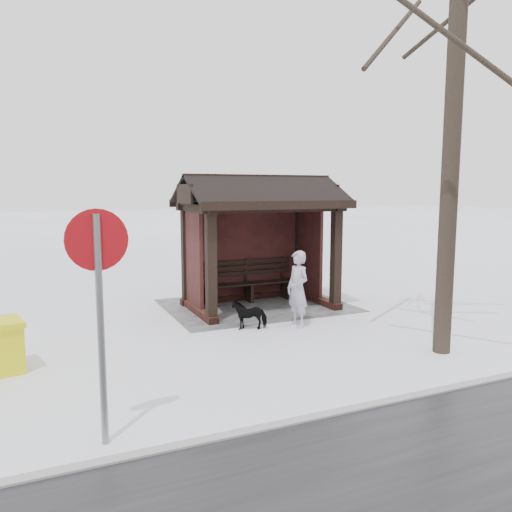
{
  "coord_description": "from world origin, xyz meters",
  "views": [
    {
      "loc": [
        4.74,
        10.43,
        2.75
      ],
      "look_at": [
        0.45,
        0.8,
        1.34
      ],
      "focal_mm": 35.0,
      "sensor_mm": 36.0,
      "label": 1
    }
  ],
  "objects_px": {
    "pedestrian": "(298,289)",
    "dog": "(249,314)",
    "bus_shelter": "(257,215)",
    "road_sign": "(99,279)"
  },
  "relations": [
    {
      "from": "pedestrian",
      "to": "dog",
      "type": "distance_m",
      "value": 1.09
    },
    {
      "from": "bus_shelter",
      "to": "road_sign",
      "type": "xyz_separation_m",
      "value": [
        4.16,
        5.22,
        -0.34
      ]
    },
    {
      "from": "pedestrian",
      "to": "dog",
      "type": "bearing_deg",
      "value": -114.54
    },
    {
      "from": "pedestrian",
      "to": "road_sign",
      "type": "xyz_separation_m",
      "value": [
        4.18,
        3.27,
        1.05
      ]
    },
    {
      "from": "pedestrian",
      "to": "dog",
      "type": "relative_size",
      "value": 2.27
    },
    {
      "from": "bus_shelter",
      "to": "dog",
      "type": "xyz_separation_m",
      "value": [
        0.92,
        1.69,
        -1.88
      ]
    },
    {
      "from": "bus_shelter",
      "to": "pedestrian",
      "type": "bearing_deg",
      "value": 90.69
    },
    {
      "from": "bus_shelter",
      "to": "dog",
      "type": "bearing_deg",
      "value": 61.4
    },
    {
      "from": "dog",
      "to": "pedestrian",
      "type": "bearing_deg",
      "value": 90.83
    },
    {
      "from": "bus_shelter",
      "to": "pedestrian",
      "type": "xyz_separation_m",
      "value": [
        -0.02,
        1.95,
        -1.39
      ]
    }
  ]
}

